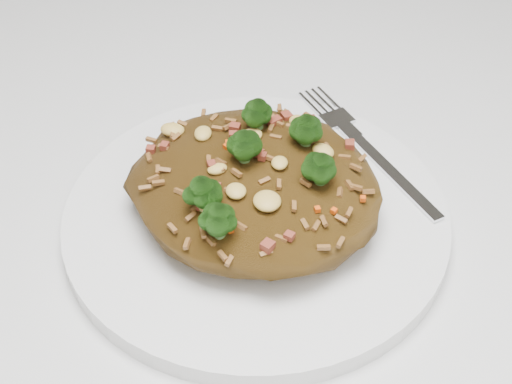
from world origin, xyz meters
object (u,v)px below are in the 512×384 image
plate (256,216)px  fork (374,155)px  dining_table (349,308)px  fried_rice (256,176)px

plate → fork: size_ratio=1.78×
dining_table → fried_rice: 0.15m
fork → plate: bearing=-85.7°
dining_table → fork: 0.12m
dining_table → fried_rice: bearing=-152.9°
dining_table → fried_rice: (-0.06, -0.03, 0.13)m
fork → dining_table: bearing=-41.8°
plate → dining_table: bearing=26.8°
fried_rice → fork: size_ratio=1.16×
fried_rice → fork: (0.05, 0.08, -0.03)m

